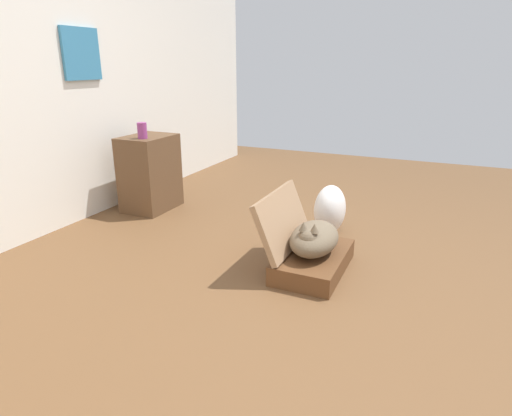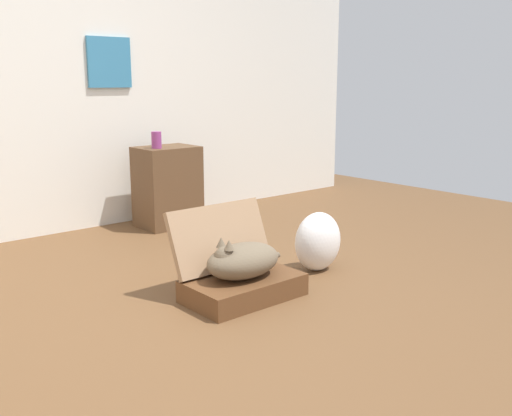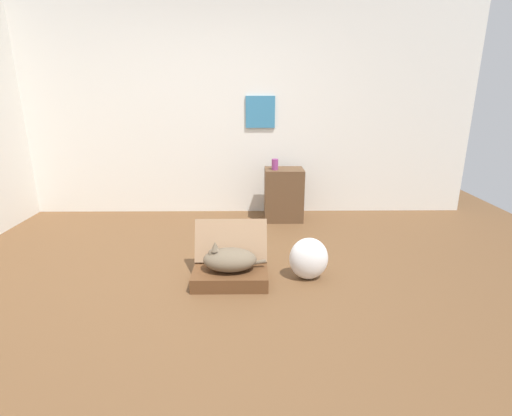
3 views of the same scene
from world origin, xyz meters
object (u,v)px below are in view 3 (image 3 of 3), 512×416
Objects in this scene: suitcase_base at (230,277)px; cat at (229,259)px; side_table at (284,195)px; plastic_bag_white at (309,259)px; vase_tall at (275,164)px.

cat reaches higher than suitcase_base.
suitcase_base is 0.97× the size of side_table.
vase_tall is at bearing 97.52° from plastic_bag_white.
plastic_bag_white is 1.59m from side_table.
side_table is (0.58, 1.66, 0.26)m from suitcase_base.
plastic_bag_white reaches higher than cat.
plastic_bag_white is 2.87× the size of vase_tall.
plastic_bag_white is 0.57× the size of side_table.
suitcase_base is at bearing -173.22° from plastic_bag_white.
cat is at bearing -173.33° from plastic_bag_white.
cat is 4.05× the size of vase_tall.
vase_tall reaches higher than cat.
plastic_bag_white reaches higher than suitcase_base.
plastic_bag_white is at bearing 6.67° from cat.
side_table reaches higher than plastic_bag_white.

